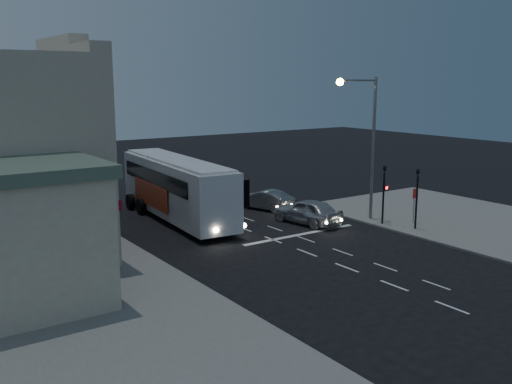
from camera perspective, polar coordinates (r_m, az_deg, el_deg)
ground at (r=30.98m, az=3.93°, el=-5.63°), size 120.00×120.00×0.00m
sidewalk_near at (r=37.97m, az=23.43°, el=-3.31°), size 12.00×24.00×0.12m
sidewalk_far at (r=32.84m, az=-23.69°, el=-5.48°), size 12.00×50.00×0.12m
road_markings at (r=34.25m, az=2.15°, el=-3.97°), size 8.00×30.55×0.01m
tour_bus at (r=37.16m, az=-7.94°, el=0.52°), size 3.70×13.17×3.99m
car_suv at (r=36.09m, az=5.18°, el=-1.92°), size 2.56×4.97×1.62m
car_sedan_a at (r=39.96m, az=0.91°, el=-0.78°), size 2.73×4.43×1.38m
car_sedan_b at (r=43.74m, az=-2.87°, el=0.32°), size 3.75×5.60×1.51m
traffic_signal_main at (r=36.05m, az=12.68°, el=0.46°), size 0.25×0.35×4.10m
traffic_signal_side at (r=35.30m, az=15.81°, el=0.09°), size 0.18×0.15×4.10m
regulatory_sign at (r=36.82m, az=15.58°, el=-0.77°), size 0.45×0.12×2.20m
streetlight at (r=36.40m, az=10.98°, el=5.89°), size 3.32×0.44×9.00m
low_building_south at (r=23.74m, az=-23.72°, el=-4.22°), size 7.40×5.40×5.70m
street_tree at (r=39.79m, az=-19.41°, el=4.10°), size 4.00×4.00×6.20m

